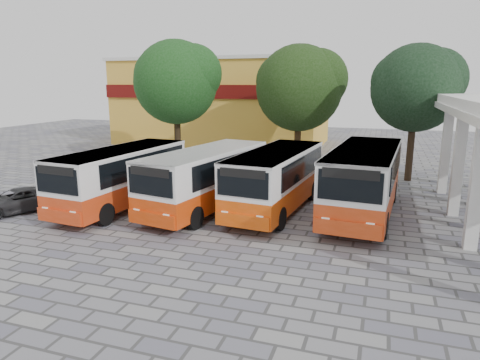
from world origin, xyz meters
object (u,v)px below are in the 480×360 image
(bus_far_left, at_px, (122,174))
(bus_centre_left, at_px, (206,176))
(bus_far_right, at_px, (364,177))
(bus_centre_right, at_px, (276,176))
(parked_car, at_px, (16,201))

(bus_far_left, bearing_deg, bus_centre_left, 16.75)
(bus_far_left, xyz_separation_m, bus_far_right, (11.22, 2.33, 0.14))
(bus_centre_left, bearing_deg, bus_far_left, -158.09)
(bus_far_left, bearing_deg, bus_far_right, 16.55)
(bus_far_left, relative_size, bus_centre_left, 0.97)
(bus_centre_right, bearing_deg, bus_centre_left, -158.11)
(bus_centre_left, distance_m, parked_car, 9.04)
(bus_centre_right, distance_m, parked_car, 12.33)
(bus_centre_right, height_order, bus_far_right, bus_far_right)
(bus_centre_right, bearing_deg, parked_car, -155.06)
(bus_far_left, distance_m, parked_car, 5.01)
(bus_centre_right, bearing_deg, bus_far_right, 12.91)
(parked_car, bearing_deg, bus_far_left, 56.45)
(bus_centre_right, relative_size, parked_car, 2.10)
(bus_far_left, bearing_deg, bus_centre_right, 18.78)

